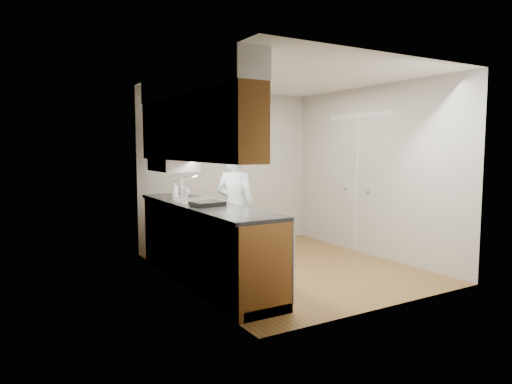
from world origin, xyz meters
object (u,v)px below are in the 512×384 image
(dish_rack, at_px, (207,204))
(person, at_px, (236,200))
(soap_bottle_b, at_px, (184,190))
(soap_bottle_a, at_px, (175,190))
(soap_bottle_c, at_px, (186,191))

(dish_rack, bearing_deg, person, 32.04)
(soap_bottle_b, bearing_deg, person, -47.96)
(person, xyz_separation_m, dish_rack, (-0.63, -0.50, 0.05))
(soap_bottle_a, distance_m, dish_rack, 0.89)
(person, xyz_separation_m, soap_bottle_b, (-0.50, 0.55, 0.12))
(soap_bottle_a, bearing_deg, person, -29.26)
(soap_bottle_a, bearing_deg, soap_bottle_b, 40.47)
(soap_bottle_a, distance_m, soap_bottle_b, 0.25)
(soap_bottle_b, xyz_separation_m, dish_rack, (-0.14, -1.05, -0.07))
(soap_bottle_b, distance_m, soap_bottle_c, 0.08)
(person, distance_m, soap_bottle_b, 0.75)
(soap_bottle_c, bearing_deg, soap_bottle_b, -135.85)
(person, relative_size, dish_rack, 5.33)
(soap_bottle_a, bearing_deg, dish_rack, -86.39)
(soap_bottle_b, xyz_separation_m, soap_bottle_c, (0.06, 0.06, -0.02))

